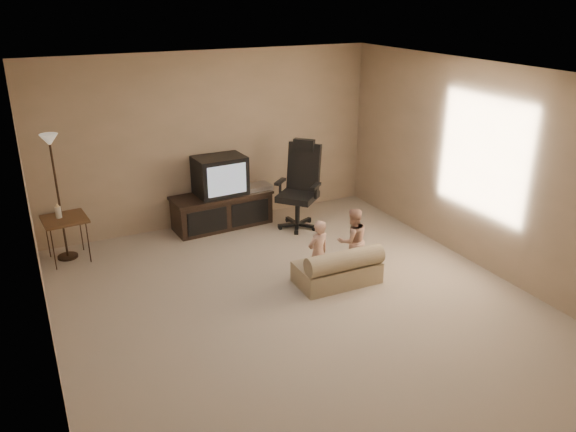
# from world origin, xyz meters

# --- Properties ---
(floor) EXTENTS (5.50, 5.50, 0.00)m
(floor) POSITION_xyz_m (0.00, 0.00, 0.00)
(floor) COLOR #B1A08D
(floor) RESTS_ON ground
(room_shell) EXTENTS (5.50, 5.50, 5.50)m
(room_shell) POSITION_xyz_m (0.00, 0.00, 1.52)
(room_shell) COLOR white
(room_shell) RESTS_ON floor
(tv_stand) EXTENTS (1.51, 0.63, 1.06)m
(tv_stand) POSITION_xyz_m (0.03, 2.49, 0.44)
(tv_stand) COLOR black
(tv_stand) RESTS_ON floor
(office_chair) EXTENTS (0.83, 0.83, 1.28)m
(office_chair) POSITION_xyz_m (1.05, 1.99, 0.46)
(office_chair) COLOR black
(office_chair) RESTS_ON floor
(side_table) EXTENTS (0.57, 0.57, 0.79)m
(side_table) POSITION_xyz_m (-2.14, 2.30, 0.56)
(side_table) COLOR brown
(side_table) RESTS_ON floor
(floor_lamp) EXTENTS (0.26, 0.26, 1.64)m
(floor_lamp) POSITION_xyz_m (-2.16, 2.38, 1.20)
(floor_lamp) COLOR #312116
(floor_lamp) RESTS_ON floor
(child_sofa) EXTENTS (0.98, 0.57, 0.48)m
(child_sofa) POSITION_xyz_m (0.65, 0.21, 0.19)
(child_sofa) COLOR tan
(child_sofa) RESTS_ON floor
(toddler_left) EXTENTS (0.34, 0.28, 0.82)m
(toddler_left) POSITION_xyz_m (0.42, 0.30, 0.41)
(toddler_left) COLOR tan
(toddler_left) RESTS_ON floor
(toddler_right) EXTENTS (0.42, 0.25, 0.83)m
(toddler_right) POSITION_xyz_m (0.96, 0.42, 0.41)
(toddler_right) COLOR tan
(toddler_right) RESTS_ON floor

